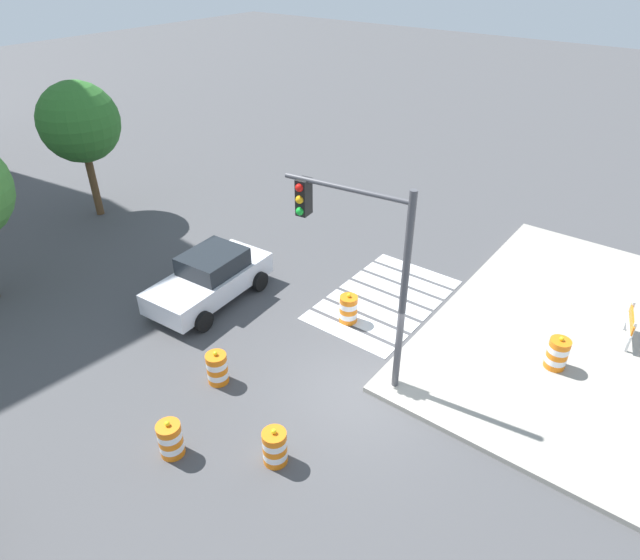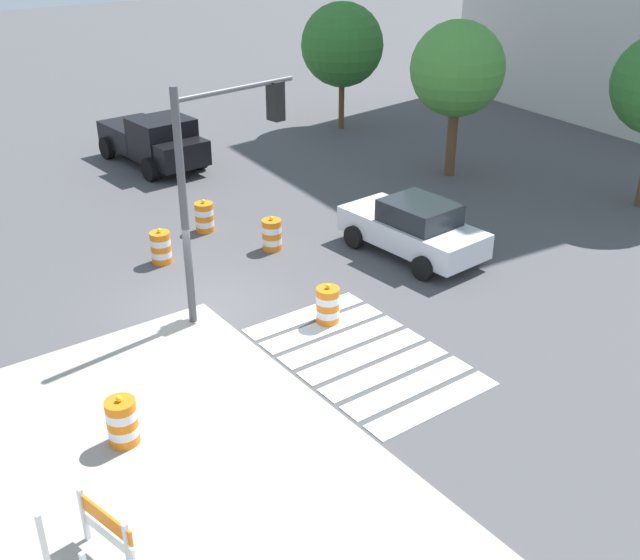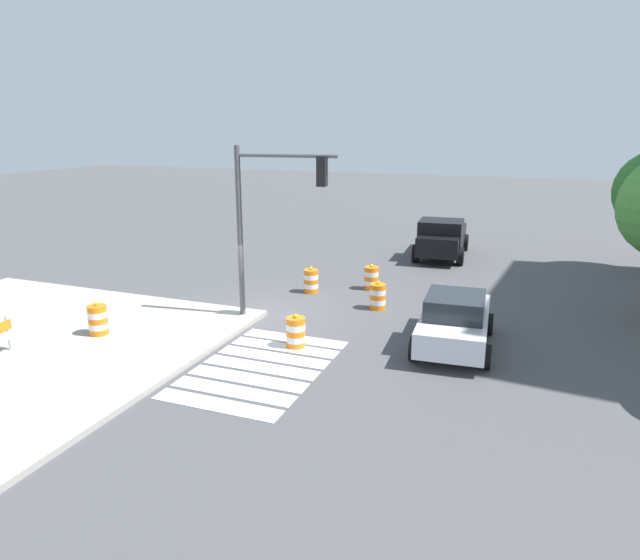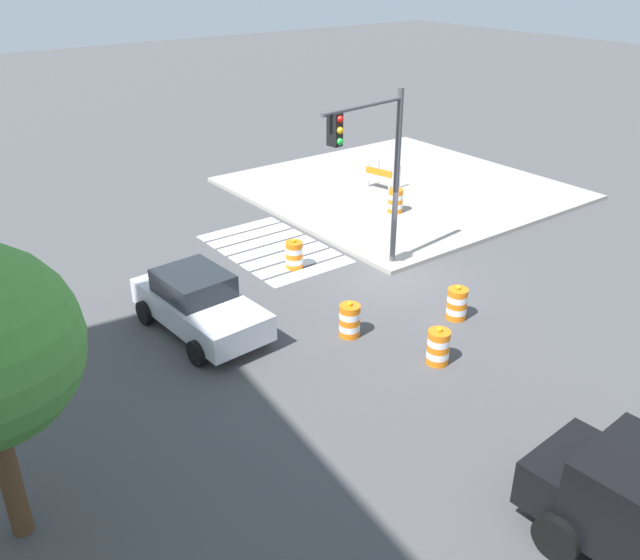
{
  "view_description": "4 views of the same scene",
  "coord_description": "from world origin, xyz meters",
  "px_view_note": "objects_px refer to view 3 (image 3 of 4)",
  "views": [
    {
      "loc": [
        -9.06,
        -5.45,
        10.17
      ],
      "look_at": [
        1.61,
        2.64,
        1.66
      ],
      "focal_mm": 30.55,
      "sensor_mm": 36.0,
      "label": 1
    },
    {
      "loc": [
        14.95,
        -7.43,
        9.08
      ],
      "look_at": [
        2.19,
        1.94,
        1.11
      ],
      "focal_mm": 42.71,
      "sensor_mm": 36.0,
      "label": 2
    },
    {
      "loc": [
        16.41,
        8.32,
        6.2
      ],
      "look_at": [
        0.07,
        1.96,
        1.44
      ],
      "focal_mm": 31.8,
      "sensor_mm": 36.0,
      "label": 3
    },
    {
      "loc": [
        -13.82,
        13.18,
        9.26
      ],
      "look_at": [
        0.13,
        2.69,
        0.61
      ],
      "focal_mm": 37.64,
      "sensor_mm": 36.0,
      "label": 4
    }
  ],
  "objects_px": {
    "traffic_barrel_median_near": "(296,332)",
    "traffic_barrel_median_far": "(371,278)",
    "traffic_barrel_on_sidewalk": "(98,320)",
    "pickup_truck": "(442,238)",
    "traffic_barrel_near_corner": "(311,281)",
    "sports_car": "(455,320)",
    "traffic_barrel_crosswalk_end": "(378,296)",
    "traffic_light_pole": "(273,202)"
  },
  "relations": [
    {
      "from": "traffic_barrel_median_near",
      "to": "traffic_barrel_median_far",
      "type": "bearing_deg",
      "value": 177.18
    },
    {
      "from": "traffic_light_pole",
      "to": "traffic_barrel_on_sidewalk",
      "type": "bearing_deg",
      "value": -51.23
    },
    {
      "from": "pickup_truck",
      "to": "traffic_barrel_median_near",
      "type": "relative_size",
      "value": 5.16
    },
    {
      "from": "traffic_barrel_median_near",
      "to": "traffic_barrel_median_far",
      "type": "height_order",
      "value": "same"
    },
    {
      "from": "traffic_light_pole",
      "to": "traffic_barrel_median_far",
      "type": "bearing_deg",
      "value": 158.53
    },
    {
      "from": "sports_car",
      "to": "traffic_barrel_crosswalk_end",
      "type": "relative_size",
      "value": 4.32
    },
    {
      "from": "traffic_barrel_crosswalk_end",
      "to": "traffic_light_pole",
      "type": "height_order",
      "value": "traffic_light_pole"
    },
    {
      "from": "traffic_barrel_near_corner",
      "to": "traffic_barrel_median_far",
      "type": "distance_m",
      "value": 2.41
    },
    {
      "from": "traffic_barrel_median_near",
      "to": "traffic_barrel_median_far",
      "type": "relative_size",
      "value": 1.0
    },
    {
      "from": "sports_car",
      "to": "traffic_barrel_crosswalk_end",
      "type": "xyz_separation_m",
      "value": [
        -2.65,
        -3.02,
        -0.36
      ]
    },
    {
      "from": "traffic_barrel_near_corner",
      "to": "traffic_barrel_median_far",
      "type": "bearing_deg",
      "value": 121.81
    },
    {
      "from": "traffic_barrel_median_near",
      "to": "sports_car",
      "type": "bearing_deg",
      "value": 111.55
    },
    {
      "from": "traffic_barrel_on_sidewalk",
      "to": "traffic_barrel_near_corner",
      "type": "bearing_deg",
      "value": 149.47
    },
    {
      "from": "traffic_barrel_on_sidewalk",
      "to": "pickup_truck",
      "type": "bearing_deg",
      "value": 152.53
    },
    {
      "from": "traffic_barrel_near_corner",
      "to": "traffic_barrel_median_far",
      "type": "relative_size",
      "value": 1.0
    },
    {
      "from": "sports_car",
      "to": "pickup_truck",
      "type": "height_order",
      "value": "pickup_truck"
    },
    {
      "from": "traffic_barrel_near_corner",
      "to": "traffic_barrel_crosswalk_end",
      "type": "xyz_separation_m",
      "value": [
        1.06,
        2.96,
        0.0
      ]
    },
    {
      "from": "sports_car",
      "to": "pickup_truck",
      "type": "distance_m",
      "value": 11.88
    },
    {
      "from": "pickup_truck",
      "to": "traffic_barrel_crosswalk_end",
      "type": "height_order",
      "value": "pickup_truck"
    },
    {
      "from": "pickup_truck",
      "to": "traffic_light_pole",
      "type": "distance_m",
      "value": 12.32
    },
    {
      "from": "traffic_barrel_on_sidewalk",
      "to": "traffic_barrel_median_near",
      "type": "bearing_deg",
      "value": 104.83
    },
    {
      "from": "traffic_barrel_median_near",
      "to": "traffic_barrel_on_sidewalk",
      "type": "height_order",
      "value": "traffic_barrel_on_sidewalk"
    },
    {
      "from": "sports_car",
      "to": "traffic_barrel_crosswalk_end",
      "type": "distance_m",
      "value": 4.03
    },
    {
      "from": "sports_car",
      "to": "traffic_barrel_near_corner",
      "type": "xyz_separation_m",
      "value": [
        -3.71,
        -5.98,
        -0.36
      ]
    },
    {
      "from": "pickup_truck",
      "to": "traffic_barrel_crosswalk_end",
      "type": "bearing_deg",
      "value": -4.34
    },
    {
      "from": "traffic_barrel_median_near",
      "to": "traffic_barrel_on_sidewalk",
      "type": "distance_m",
      "value": 6.01
    },
    {
      "from": "sports_car",
      "to": "traffic_barrel_on_sidewalk",
      "type": "bearing_deg",
      "value": -72.26
    },
    {
      "from": "sports_car",
      "to": "traffic_barrel_near_corner",
      "type": "relative_size",
      "value": 4.32
    },
    {
      "from": "traffic_barrel_near_corner",
      "to": "traffic_barrel_median_near",
      "type": "distance_m",
      "value": 5.66
    },
    {
      "from": "traffic_barrel_crosswalk_end",
      "to": "traffic_barrel_median_near",
      "type": "distance_m",
      "value": 4.5
    },
    {
      "from": "traffic_barrel_median_near",
      "to": "traffic_barrel_on_sidewalk",
      "type": "xyz_separation_m",
      "value": [
        1.54,
        -5.8,
        0.15
      ]
    },
    {
      "from": "pickup_truck",
      "to": "traffic_barrel_median_near",
      "type": "xyz_separation_m",
      "value": [
        13.33,
        -1.93,
        -0.52
      ]
    },
    {
      "from": "sports_car",
      "to": "pickup_truck",
      "type": "xyz_separation_m",
      "value": [
        -11.64,
        -2.34,
        0.16
      ]
    },
    {
      "from": "traffic_barrel_crosswalk_end",
      "to": "traffic_barrel_median_near",
      "type": "height_order",
      "value": "same"
    },
    {
      "from": "traffic_barrel_near_corner",
      "to": "traffic_barrel_on_sidewalk",
      "type": "bearing_deg",
      "value": -30.53
    },
    {
      "from": "pickup_truck",
      "to": "traffic_barrel_near_corner",
      "type": "distance_m",
      "value": 8.74
    },
    {
      "from": "pickup_truck",
      "to": "traffic_barrel_median_far",
      "type": "height_order",
      "value": "pickup_truck"
    },
    {
      "from": "traffic_barrel_near_corner",
      "to": "traffic_barrel_median_near",
      "type": "xyz_separation_m",
      "value": [
        5.39,
        1.72,
        0.0
      ]
    },
    {
      "from": "traffic_barrel_near_corner",
      "to": "traffic_barrel_on_sidewalk",
      "type": "xyz_separation_m",
      "value": [
        6.93,
        -4.09,
        0.15
      ]
    },
    {
      "from": "traffic_barrel_near_corner",
      "to": "traffic_light_pole",
      "type": "xyz_separation_m",
      "value": [
        3.52,
        0.16,
        3.46
      ]
    },
    {
      "from": "traffic_barrel_on_sidewalk",
      "to": "traffic_light_pole",
      "type": "xyz_separation_m",
      "value": [
        -3.41,
        4.25,
        3.31
      ]
    },
    {
      "from": "pickup_truck",
      "to": "traffic_light_pole",
      "type": "height_order",
      "value": "traffic_light_pole"
    }
  ]
}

